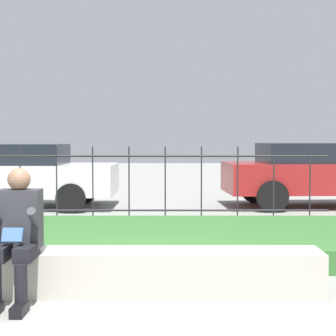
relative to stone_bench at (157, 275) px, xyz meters
The scene contains 7 objects.
ground_plane 0.30m from the stone_bench, behind, with size 60.00×60.00×0.00m, color gray.
stone_bench is the anchor object (origin of this frame).
person_seated_reader 1.36m from the stone_bench, 167.06° to the right, with size 0.42×0.73×1.22m.
grass_berm 2.15m from the stone_bench, 96.19° to the left, with size 8.18×2.87×0.27m.
iron_fence 4.25m from the stone_bench, 93.14° to the left, with size 6.18×0.03×1.36m.
car_parked_right 7.82m from the stone_bench, 63.54° to the left, with size 4.31×2.10×1.40m.
car_parked_left 7.56m from the stone_bench, 114.78° to the left, with size 4.20×2.03×1.38m.
Camera 1 is at (0.36, -5.32, 1.48)m, focal length 60.00 mm.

